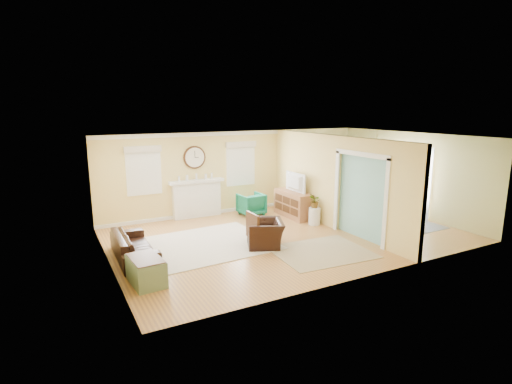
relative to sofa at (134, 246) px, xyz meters
The scene contains 29 objects.
floor 3.97m from the sofa, ahead, with size 9.00×9.00×0.00m, color #915D3A.
wall_back 4.94m from the sofa, 35.17° to the left, with size 9.00×0.02×2.60m, color #ECCD70.
wall_front 5.19m from the sofa, 39.11° to the right, with size 9.00×0.02×2.60m, color #ECCD70.
wall_left 1.17m from the sofa, 158.59° to the right, with size 0.02×6.00×2.60m, color #ECCD70.
wall_right 8.52m from the sofa, ahead, with size 0.02×6.00×2.60m, color #ECCD70.
ceiling 4.58m from the sofa, ahead, with size 9.00×6.00×0.02m, color white.
partition 5.57m from the sofa, ahead, with size 0.17×6.00×2.60m.
fireplace 3.64m from the sofa, 47.38° to the left, with size 1.70×0.30×1.17m.
wall_clock 4.00m from the sofa, 48.28° to the left, with size 0.70×0.07×0.70m.
window_left 3.19m from the sofa, 71.75° to the left, with size 1.05×0.13×1.42m.
window_right 5.04m from the sofa, 34.37° to the left, with size 1.05×0.13×1.42m.
french_doors 8.45m from the sofa, ahead, with size 0.06×1.70×2.20m.
pendant 7.21m from the sofa, ahead, with size 0.30×0.30×0.55m.
rug_cream 1.83m from the sofa, ahead, with size 3.05×2.64×0.02m, color beige.
rug_jute 4.31m from the sofa, 22.90° to the right, with size 2.18×1.79×0.01m, color tan.
rug_grey 7.17m from the sofa, ahead, with size 2.37×2.97×0.01m, color slate.
sofa is the anchor object (origin of this frame).
eames_chair 3.09m from the sofa, 12.15° to the right, with size 0.98×0.85×0.64m, color black.
green_chair 4.57m from the sofa, 27.35° to the left, with size 0.73×0.75×0.69m, color #146E50.
trunk 1.45m from the sofa, 92.65° to the right, with size 0.62×0.95×0.53m.
credenza 5.25m from the sofa, 14.09° to the left, with size 0.51×1.49×0.80m.
tv 5.29m from the sofa, 14.13° to the left, with size 1.01×0.13×0.58m, color black.
garden_stool 5.18m from the sofa, ahead, with size 0.34×0.34×0.50m, color white.
potted_plant 5.19m from the sofa, ahead, with size 0.37×0.32×0.41m, color #337F33.
dining_table 7.17m from the sofa, ahead, with size 1.67×0.93×0.59m, color #4F2B15.
dining_chair_n 7.10m from the sofa, ahead, with size 0.45×0.45×0.92m.
dining_chair_s 7.31m from the sofa, 11.34° to the right, with size 0.45×0.45×0.87m.
dining_chair_w 6.47m from the sofa, ahead, with size 0.42×0.42×0.95m.
dining_chair_e 7.82m from the sofa, ahead, with size 0.45×0.45×0.92m.
Camera 1 is at (-5.54, -8.58, 3.33)m, focal length 28.00 mm.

